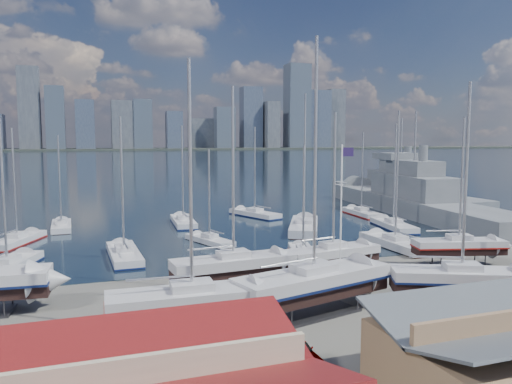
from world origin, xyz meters
name	(u,v)px	position (x,y,z in m)	size (l,w,h in m)	color
ground	(347,295)	(0.00, -10.00, 0.00)	(1400.00, 1400.00, 0.00)	#605E59
water	(113,158)	(0.00, 300.00, -0.15)	(1400.00, 600.00, 0.40)	#192439
far_shore	(100,149)	(0.00, 560.00, 1.10)	(1400.00, 80.00, 2.20)	#2D332D
skyline	(91,116)	(-7.83, 553.76, 39.09)	(639.14, 43.80, 107.69)	#475166
sailboat_cradle_1	(192,301)	(-13.16, -13.86, 2.12)	(10.69, 3.36, 17.03)	#2D2D33
sailboat_cradle_2	(233,266)	(-8.13, -6.07, 2.09)	(10.20, 3.54, 16.33)	#2D2D33
sailboat_cradle_3	(314,283)	(-4.39, -13.07, 2.23)	(12.38, 6.18, 19.03)	#2D2D33
sailboat_cradle_4	(333,254)	(1.57, -4.71, 2.00)	(9.11, 3.70, 14.56)	#2D2D33
sailboat_cradle_5	(462,279)	(6.43, -15.27, 2.08)	(10.31, 6.67, 16.20)	#2D2D33
sailboat_cradle_6	(459,246)	(14.71, -5.57, 1.98)	(9.10, 4.63, 14.31)	#2D2D33
sailboat_moored_0	(7,268)	(-26.27, 6.58, 0.31)	(5.85, 10.26, 14.80)	black
sailboat_moored_1	(17,242)	(-26.86, 19.58, 0.31)	(6.07, 9.76, 14.15)	black
sailboat_moored_2	(62,227)	(-22.33, 28.30, 0.32)	(2.68, 8.92, 13.39)	black
sailboat_moored_3	(124,256)	(-15.63, 7.97, 0.31)	(3.12, 10.21, 15.15)	black
sailboat_moored_4	(210,241)	(-5.49, 12.56, 0.33)	(4.58, 7.96, 11.60)	black
sailboat_moored_5	(183,223)	(-5.97, 26.32, 0.31)	(3.42, 10.06, 14.80)	black
sailboat_moored_6	(303,254)	(2.01, 2.64, 0.31)	(4.49, 8.42, 12.13)	black
sailboat_moored_7	(304,229)	(8.40, 16.29, 0.33)	(8.78, 12.88, 19.07)	black
sailboat_moored_8	(255,215)	(6.22, 30.14, 0.31)	(6.19, 10.25, 14.82)	black
sailboat_moored_9	(395,245)	(13.80, 3.43, 0.32)	(2.99, 10.66, 16.09)	black
sailboat_moored_10	(393,227)	(20.66, 13.72, 0.31)	(4.54, 10.37, 15.00)	black
sailboat_moored_11	(361,214)	(22.86, 25.71, 0.31)	(3.16, 9.50, 14.00)	black
naval_ship_east	(413,204)	(32.02, 24.83, 1.67)	(13.76, 51.59, 18.59)	slate
naval_ship_west	(400,193)	(39.93, 39.67, 1.66)	(6.96, 43.42, 17.91)	slate
car_a	(296,350)	(-8.61, -19.64, 0.67)	(1.58, 3.93, 1.34)	gray
car_b	(268,363)	(-10.66, -20.64, 0.69)	(1.46, 4.19, 1.38)	gray
car_c	(483,319)	(4.80, -19.18, 0.65)	(2.17, 4.70, 1.31)	gray
flagpole	(342,209)	(-0.31, -9.57, 6.80)	(1.05, 0.12, 11.82)	white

